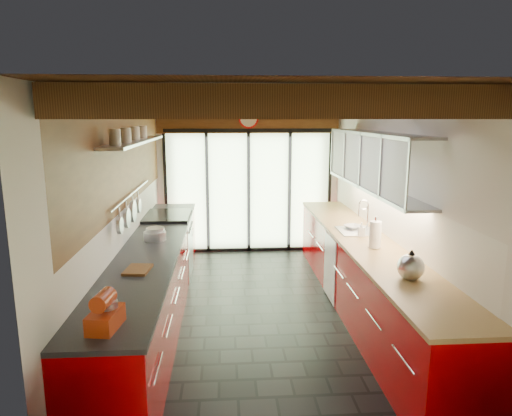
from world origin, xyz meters
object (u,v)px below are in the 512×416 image
soap_bottle (361,229)px  kettle (411,265)px  paper_towel (375,235)px  bowl (353,227)px  stand_mixer (105,313)px

soap_bottle → kettle: bearing=-90.0°
kettle → soap_bottle: size_ratio=1.76×
paper_towel → kettle: bearing=-90.0°
paper_towel → bowl: 0.88m
paper_towel → stand_mixer: bearing=-144.3°
paper_towel → soap_bottle: 0.52m
kettle → soap_bottle: (0.00, 1.52, -0.04)m
paper_towel → bowl: bearing=90.0°
stand_mixer → soap_bottle: stand_mixer is taller
kettle → bowl: (0.00, 1.88, -0.10)m
kettle → soap_bottle: 1.52m
soap_bottle → bowl: soap_bottle is taller
stand_mixer → paper_towel: 3.13m
stand_mixer → bowl: stand_mixer is taller
soap_bottle → bowl: (0.00, 0.36, -0.06)m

